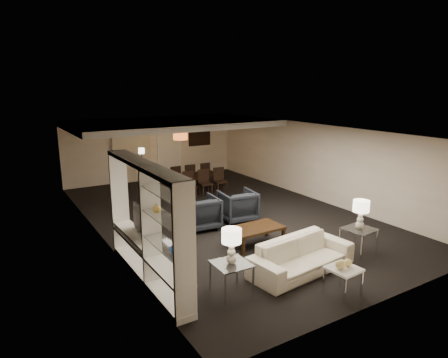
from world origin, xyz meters
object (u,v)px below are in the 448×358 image
sofa (302,256)px  vase_blue (174,248)px  floor_lamp (142,169)px  chair_nm (206,183)px  armchair_right (238,206)px  coffee_table (256,236)px  marble_table (343,281)px  chair_fl (174,178)px  armchair_left (200,213)px  side_table_right (358,241)px  television (138,222)px  table_lamp_right (361,215)px  pendant_light (180,136)px  chair_nl (190,185)px  vase_amber (157,208)px  floor_speaker (152,217)px  dining_table (197,183)px  chair_fr (203,174)px  chair_fm (189,176)px  table_lamp_left (231,246)px  side_table_left (231,278)px  chair_nr (221,181)px

sofa → vase_blue: 2.93m
floor_lamp → chair_nm: bearing=-53.5°
armchair_right → chair_nm: chair_nm is taller
coffee_table → chair_nm: size_ratio=1.42×
marble_table → chair_fl: 8.41m
armchair_left → side_table_right: size_ratio=1.49×
side_table_right → television: television is taller
table_lamp_right → vase_blue: bearing=179.9°
table_lamp_right → television: bearing=158.0°
side_table_right → coffee_table: bearing=136.7°
pendant_light → chair_nl: pendant_light is taller
vase_amber → chair_fl: vase_amber is taller
floor_speaker → dining_table: floor_speaker is taller
chair_fr → chair_fm: bearing=0.2°
table_lamp_left → armchair_right: bearing=55.1°
sofa → chair_fr: 7.49m
side_table_left → table_lamp_right: 3.46m
armchair_left → armchair_right: bearing=-175.4°
vase_amber → table_lamp_left: bearing=-31.7°
marble_table → vase_amber: 3.61m
chair_nr → dining_table: bearing=140.3°
chair_nr → side_table_left: bearing=-111.6°
vase_amber → chair_fr: (4.47, 6.61, -1.19)m
side_table_left → chair_nl: 6.38m
floor_lamp → vase_amber: bearing=-107.9°
chair_nm → chair_fm: (0.00, 1.30, 0.00)m
table_lamp_left → floor_lamp: floor_lamp is taller
table_lamp_right → dining_table: bearing=95.5°
floor_lamp → dining_table: bearing=-42.6°
chair_nr → vase_blue: bearing=-119.2°
armchair_left → chair_fl: bearing=-100.2°
coffee_table → vase_amber: (-2.82, -0.91, 1.41)m
chair_nl → chair_fl: bearing=97.5°
chair_fm → chair_fr: 0.60m
table_lamp_right → vase_blue: size_ratio=3.93×
armchair_left → floor_lamp: floor_lamp is taller
floor_speaker → vase_amber: bearing=-108.2°
chair_nm → coffee_table: bearing=-98.1°
side_table_left → chair_nm: (2.76, 6.00, 0.15)m
armchair_right → chair_nr: size_ratio=1.06×
chair_fm → armchair_right: bearing=90.9°
coffee_table → side_table_left: 2.34m
table_lamp_left → floor_lamp: 8.13m
coffee_table → marble_table: 2.70m
chair_nr → vase_amber: bearing=-122.5°
chair_nm → floor_lamp: floor_lamp is taller
coffee_table → dining_table: bearing=78.2°
armchair_right → chair_nl: 2.70m
armchair_right → chair_fl: chair_fl is taller
floor_speaker → armchair_right: bearing=5.0°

